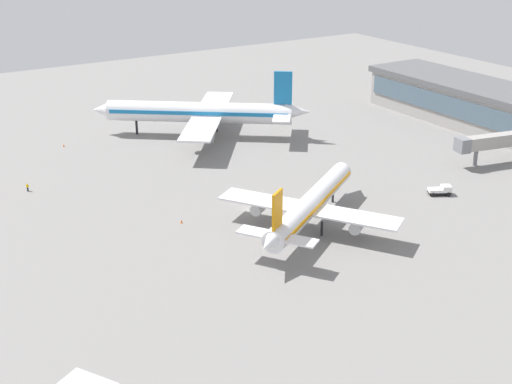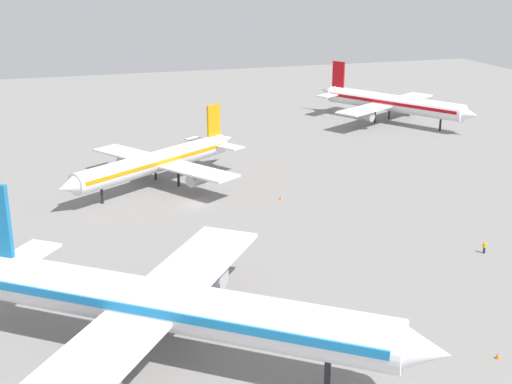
# 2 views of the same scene
# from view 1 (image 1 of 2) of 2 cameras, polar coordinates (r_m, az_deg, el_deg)

# --- Properties ---
(ground) EXTENTS (288.00, 288.00, 0.00)m
(ground) POSITION_cam_1_polar(r_m,az_deg,el_deg) (127.17, -0.19, -1.46)
(ground) COLOR gray
(terminal_building) EXTENTS (72.21, 18.80, 10.76)m
(terminal_building) POSITION_cam_1_polar(r_m,az_deg,el_deg) (183.78, 18.96, 6.73)
(terminal_building) COLOR #9E9993
(terminal_building) RESTS_ON ground
(airplane_taxiing) EXTENTS (30.09, 35.75, 12.38)m
(airplane_taxiing) POSITION_cam_1_polar(r_m,az_deg,el_deg) (118.62, 4.60, -0.99)
(airplane_taxiing) COLOR white
(airplane_taxiing) RESTS_ON ground
(airplane_distant) EXTENTS (38.89, 45.97, 16.51)m
(airplane_distant) POSITION_cam_1_polar(r_m,az_deg,el_deg) (168.12, -4.57, 6.67)
(airplane_distant) COLOR white
(airplane_distant) RESTS_ON ground
(pushback_tractor) EXTENTS (3.76, 4.78, 1.90)m
(pushback_tractor) POSITION_cam_1_polar(r_m,az_deg,el_deg) (138.19, 15.24, 0.16)
(pushback_tractor) COLOR black
(pushback_tractor) RESTS_ON ground
(ground_crew_worker) EXTENTS (0.54, 0.54, 1.67)m
(ground_crew_worker) POSITION_cam_1_polar(r_m,az_deg,el_deg) (142.51, -18.61, 0.39)
(ground_crew_worker) COLOR #1E2338
(ground_crew_worker) RESTS_ON ground
(jet_bridge) EXTENTS (7.12, 21.21, 6.74)m
(jet_bridge) POSITION_cam_1_polar(r_m,az_deg,el_deg) (157.98, 19.51, 4.06)
(jet_bridge) COLOR #9E9993
(jet_bridge) RESTS_ON ground
(safety_cone_near_gate) EXTENTS (0.44, 0.44, 0.60)m
(safety_cone_near_gate) POSITION_cam_1_polar(r_m,az_deg,el_deg) (122.31, -6.28, -2.47)
(safety_cone_near_gate) COLOR #EA590C
(safety_cone_near_gate) RESTS_ON ground
(safety_cone_mid_apron) EXTENTS (0.44, 0.44, 0.60)m
(safety_cone_mid_apron) POSITION_cam_1_polar(r_m,az_deg,el_deg) (167.47, -15.82, 3.77)
(safety_cone_mid_apron) COLOR #EA590C
(safety_cone_mid_apron) RESTS_ON ground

